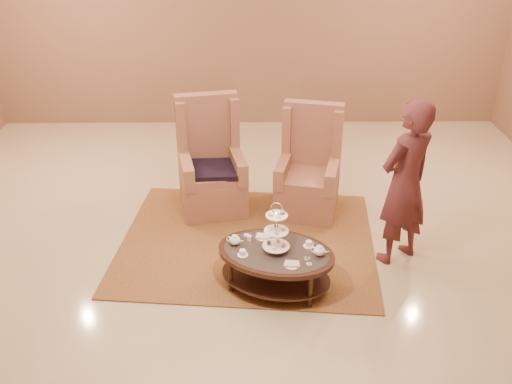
{
  "coord_description": "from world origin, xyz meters",
  "views": [
    {
      "loc": [
        0.01,
        -4.86,
        3.4
      ],
      "look_at": [
        0.06,
        0.2,
        0.71
      ],
      "focal_mm": 40.0,
      "sensor_mm": 36.0,
      "label": 1
    }
  ],
  "objects_px": {
    "armchair_left": "(211,171)",
    "person": "(405,184)",
    "tea_table": "(276,258)",
    "armchair_right": "(309,176)"
  },
  "relations": [
    {
      "from": "armchair_left",
      "to": "person",
      "type": "relative_size",
      "value": 0.78
    },
    {
      "from": "tea_table",
      "to": "armchair_right",
      "type": "relative_size",
      "value": 1.02
    },
    {
      "from": "armchair_left",
      "to": "person",
      "type": "bearing_deg",
      "value": -41.37
    },
    {
      "from": "tea_table",
      "to": "person",
      "type": "distance_m",
      "value": 1.46
    },
    {
      "from": "armchair_right",
      "to": "person",
      "type": "distance_m",
      "value": 1.4
    },
    {
      "from": "armchair_left",
      "to": "tea_table",
      "type": "bearing_deg",
      "value": -78.22
    },
    {
      "from": "armchair_left",
      "to": "armchair_right",
      "type": "xyz_separation_m",
      "value": [
        1.15,
        -0.08,
        -0.03
      ]
    },
    {
      "from": "tea_table",
      "to": "armchair_left",
      "type": "distance_m",
      "value": 1.77
    },
    {
      "from": "tea_table",
      "to": "armchair_right",
      "type": "distance_m",
      "value": 1.61
    },
    {
      "from": "armchair_left",
      "to": "person",
      "type": "xyz_separation_m",
      "value": [
        1.97,
        -1.13,
        0.41
      ]
    }
  ]
}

